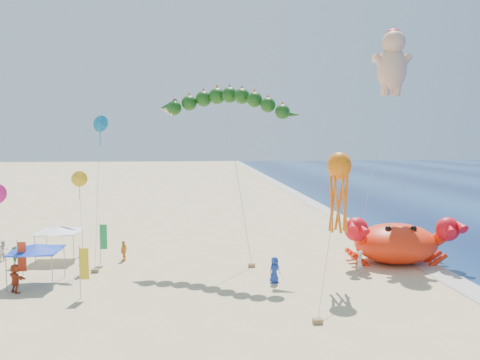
% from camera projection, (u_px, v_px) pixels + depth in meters
% --- Properties ---
extents(ground, '(320.00, 320.00, 0.00)m').
position_uv_depth(ground, '(271.00, 273.00, 33.19)').
color(ground, '#D1B784').
rests_on(ground, ground).
extents(foam_strip, '(320.00, 320.00, 0.00)m').
position_uv_depth(foam_strip, '(432.00, 269.00, 34.35)').
color(foam_strip, silver).
rests_on(foam_strip, ground).
extents(crab_inflatable, '(8.58, 5.79, 3.76)m').
position_uv_depth(crab_inflatable, '(396.00, 242.00, 35.78)').
color(crab_inflatable, '#FF2B0D').
rests_on(crab_inflatable, ground).
extents(dragon_kite, '(10.74, 5.68, 13.12)m').
position_uv_depth(dragon_kite, '(225.00, 107.00, 35.50)').
color(dragon_kite, '#123E11').
rests_on(dragon_kite, ground).
extents(cherub_kite, '(5.19, 3.67, 18.71)m').
position_uv_depth(cherub_kite, '(392.00, 61.00, 39.40)').
color(cherub_kite, '#DBA685').
rests_on(cherub_kite, ground).
extents(octopus_kite, '(3.94, 6.94, 8.70)m').
position_uv_depth(octopus_kite, '(339.00, 186.00, 29.87)').
color(octopus_kite, orange).
rests_on(octopus_kite, ground).
extents(canopy_blue, '(3.32, 3.32, 2.71)m').
position_uv_depth(canopy_blue, '(36.00, 248.00, 30.52)').
color(canopy_blue, gray).
rests_on(canopy_blue, ground).
extents(canopy_white, '(3.39, 3.39, 2.71)m').
position_uv_depth(canopy_white, '(59.00, 229.00, 36.70)').
color(canopy_white, gray).
rests_on(canopy_white, ground).
extents(feather_flags, '(8.90, 7.73, 3.20)m').
position_uv_depth(feather_flags, '(45.00, 253.00, 30.96)').
color(feather_flags, gray).
rests_on(feather_flags, ground).
extents(beachgoers, '(27.27, 9.17, 1.87)m').
position_uv_depth(beachgoers, '(92.00, 263.00, 32.63)').
color(beachgoers, '#1D40A9').
rests_on(beachgoers, ground).
extents(small_kites, '(9.43, 12.85, 11.37)m').
position_uv_depth(small_kites, '(42.00, 176.00, 33.73)').
color(small_kites, '#E1197C').
rests_on(small_kites, ground).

